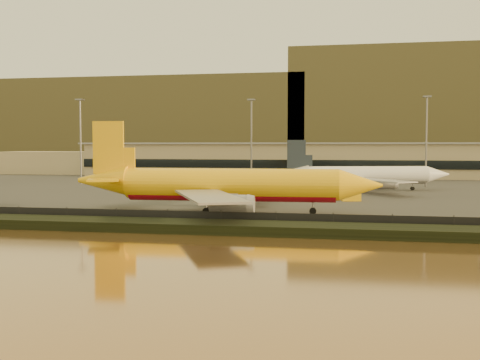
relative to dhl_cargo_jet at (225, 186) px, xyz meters
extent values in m
plane|color=black|center=(1.17, -4.25, -4.97)|extent=(900.00, 900.00, 0.00)
cube|color=black|center=(1.17, -21.25, -4.27)|extent=(320.00, 7.00, 1.40)
cube|color=#2D2D2D|center=(1.17, 90.75, -4.87)|extent=(320.00, 220.00, 0.20)
cube|color=black|center=(1.17, -17.25, -3.67)|extent=(300.00, 0.05, 2.20)
cube|color=tan|center=(1.17, 120.75, 1.23)|extent=(160.00, 22.00, 12.00)
cube|color=black|center=(1.17, 109.55, 0.23)|extent=(160.00, 0.60, 3.00)
cube|color=gray|center=(1.17, 120.75, 7.53)|extent=(164.00, 24.00, 0.60)
cube|color=tan|center=(-93.83, 124.75, -0.27)|extent=(50.00, 18.00, 9.00)
cylinder|color=slate|center=(-58.83, 65.75, 7.73)|extent=(0.50, 0.50, 25.00)
cube|color=slate|center=(-58.83, 65.75, 20.43)|extent=(2.20, 2.20, 0.40)
cylinder|color=slate|center=(-8.83, 75.75, 7.73)|extent=(0.50, 0.50, 25.00)
cube|color=slate|center=(-8.83, 75.75, 20.43)|extent=(2.20, 2.20, 0.40)
cylinder|color=slate|center=(41.17, 73.75, 7.73)|extent=(0.50, 0.50, 25.00)
cube|color=slate|center=(41.17, 73.75, 20.43)|extent=(2.20, 2.20, 0.40)
cube|color=brown|center=(-138.83, 335.75, 22.53)|extent=(260.00, 160.00, 55.00)
cube|color=brown|center=(91.17, 335.75, 30.03)|extent=(220.00, 160.00, 70.00)
cylinder|color=yellow|center=(0.97, 0.05, 0.29)|extent=(37.11, 7.09, 5.33)
cylinder|color=#9F0916|center=(0.97, 0.05, -0.64)|extent=(36.03, 5.87, 4.16)
cone|color=yellow|center=(22.98, 1.11, 0.29)|extent=(7.42, 5.67, 5.33)
cone|color=yellow|center=(-22.06, -1.06, 0.69)|extent=(9.47, 5.77, 5.33)
cube|color=yellow|center=(-21.03, -1.01, 6.55)|extent=(5.65, 0.70, 9.33)
cube|color=yellow|center=(-20.26, 4.36, 1.09)|extent=(6.27, 6.23, 0.32)
cube|color=yellow|center=(-19.75, -6.28, 1.09)|extent=(6.59, 6.55, 0.32)
cube|color=gray|center=(-0.73, 14.17, -0.64)|extent=(14.37, 24.13, 0.32)
cylinder|color=gray|center=(1.99, 10.84, -2.11)|extent=(6.28, 3.22, 2.93)
cube|color=gray|center=(0.63, -14.18, -0.64)|extent=(16.17, 23.94, 0.32)
cylinder|color=gray|center=(3.03, -10.60, -2.11)|extent=(6.28, 3.22, 2.93)
cylinder|color=black|center=(15.05, 0.72, -4.19)|extent=(1.22, 0.99, 1.17)
cylinder|color=slate|center=(15.05, 0.72, -3.57)|extent=(0.20, 0.20, 2.40)
cylinder|color=black|center=(-2.75, -2.53, -4.19)|extent=(1.22, 0.99, 1.17)
cylinder|color=slate|center=(-2.75, -2.53, -3.57)|extent=(0.20, 0.20, 2.40)
cylinder|color=black|center=(-2.98, 2.26, -4.19)|extent=(1.22, 0.99, 1.17)
cylinder|color=slate|center=(-2.98, 2.26, -3.57)|extent=(0.20, 0.20, 2.40)
cylinder|color=white|center=(25.01, 56.74, -0.66)|extent=(31.19, 12.81, 4.34)
cylinder|color=gray|center=(25.01, 56.74, -1.41)|extent=(30.09, 11.65, 3.38)
cone|color=white|center=(42.92, 61.90, -0.66)|extent=(7.03, 5.85, 4.34)
cone|color=white|center=(6.26, 51.33, -0.33)|extent=(8.70, 6.33, 4.34)
cube|color=#1A2330|center=(7.10, 51.57, 4.44)|extent=(4.68, 1.65, 7.59)
cube|color=white|center=(6.73, 55.98, 0.00)|extent=(4.47, 4.26, 0.26)
cube|color=white|center=(9.13, 47.65, 0.00)|extent=(5.90, 5.84, 0.26)
cube|color=gray|center=(20.87, 67.95, -1.41)|extent=(8.05, 20.03, 0.26)
cylinder|color=gray|center=(23.77, 65.74, -2.61)|extent=(5.66, 3.73, 2.38)
cube|color=gray|center=(27.48, 45.04, -1.41)|extent=(16.81, 19.10, 0.26)
cylinder|color=gray|center=(28.75, 48.45, -2.61)|extent=(5.66, 3.73, 2.38)
cylinder|color=black|center=(36.46, 60.04, -4.30)|extent=(1.13, 0.99, 0.95)
cylinder|color=slate|center=(36.46, 60.04, -3.80)|extent=(0.23, 0.23, 1.95)
cylinder|color=black|center=(22.42, 53.96, -4.30)|extent=(1.13, 0.99, 0.95)
cylinder|color=slate|center=(22.42, 53.96, -3.80)|extent=(0.23, 0.23, 1.95)
cylinder|color=black|center=(21.34, 57.71, -4.30)|extent=(1.13, 0.99, 0.95)
cylinder|color=slate|center=(21.34, 57.71, -3.80)|extent=(0.23, 0.23, 1.95)
cube|color=yellow|center=(21.15, 26.83, -3.90)|extent=(4.21, 2.65, 1.75)
cube|color=white|center=(-6.15, 33.29, -3.97)|extent=(3.84, 2.32, 1.61)
camera|label=1|loc=(22.46, -101.18, 7.09)|focal=45.00mm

